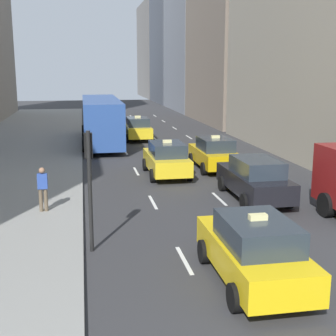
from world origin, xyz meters
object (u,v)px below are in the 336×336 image
at_px(taxi_lead, 137,128).
at_px(taxi_second, 167,159).
at_px(pedestrian_far_walking, 43,187).
at_px(traffic_light_pole, 89,171).
at_px(sedan_black_near, 255,178).
at_px(taxi_third, 214,153).
at_px(city_bus, 101,119).
at_px(taxi_fourth, 254,250).

distance_m(taxi_lead, taxi_second, 12.63).
height_order(pedestrian_far_walking, traffic_light_pole, traffic_light_pole).
relative_size(taxi_lead, sedan_black_near, 0.91).
relative_size(taxi_third, city_bus, 0.38).
relative_size(sedan_black_near, traffic_light_pole, 1.34).
bearing_deg(sedan_black_near, taxi_lead, 99.04).
distance_m(city_bus, pedestrian_far_walking, 16.98).
bearing_deg(taxi_fourth, taxi_third, 78.27).
distance_m(sedan_black_near, traffic_light_pole, 8.22).
xyz_separation_m(taxi_second, traffic_light_pole, (-3.95, -9.41, 1.53)).
relative_size(pedestrian_far_walking, traffic_light_pole, 0.46).
bearing_deg(taxi_second, taxi_lead, 90.00).
relative_size(taxi_lead, taxi_third, 1.00).
bearing_deg(city_bus, taxi_third, -60.69).
bearing_deg(taxi_lead, city_bus, -151.67).
relative_size(taxi_fourth, sedan_black_near, 0.91).
xyz_separation_m(city_bus, traffic_light_pole, (-1.14, -20.52, 0.62)).
distance_m(taxi_third, city_bus, 11.50).
relative_size(taxi_lead, taxi_second, 1.00).
bearing_deg(traffic_light_pole, pedestrian_far_walking, 113.75).
distance_m(city_bus, traffic_light_pole, 20.57).
bearing_deg(city_bus, taxi_fourth, -83.17).
bearing_deg(taxi_second, taxi_third, 21.75).
distance_m(taxi_lead, sedan_black_near, 17.83).
bearing_deg(pedestrian_far_walking, traffic_light_pole, -66.25).
relative_size(taxi_second, pedestrian_far_walking, 2.67).
bearing_deg(taxi_second, pedestrian_far_walking, -135.00).
height_order(city_bus, pedestrian_far_walking, city_bus).
height_order(taxi_lead, sedan_black_near, taxi_lead).
bearing_deg(pedestrian_far_walking, sedan_black_near, 4.38).
distance_m(taxi_second, traffic_light_pole, 10.32).
xyz_separation_m(sedan_black_near, pedestrian_far_walking, (-8.42, -0.65, 0.17)).
relative_size(taxi_second, taxi_fourth, 1.00).
bearing_deg(taxi_second, city_bus, 104.20).
bearing_deg(city_bus, traffic_light_pole, -93.17).
bearing_deg(taxi_lead, taxi_fourth, -90.00).
relative_size(sedan_black_near, pedestrian_far_walking, 2.93).
relative_size(taxi_third, sedan_black_near, 0.91).
relative_size(taxi_third, pedestrian_far_walking, 2.67).
bearing_deg(taxi_fourth, taxi_lead, 90.00).
height_order(sedan_black_near, city_bus, city_bus).
height_order(taxi_fourth, pedestrian_far_walking, taxi_fourth).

